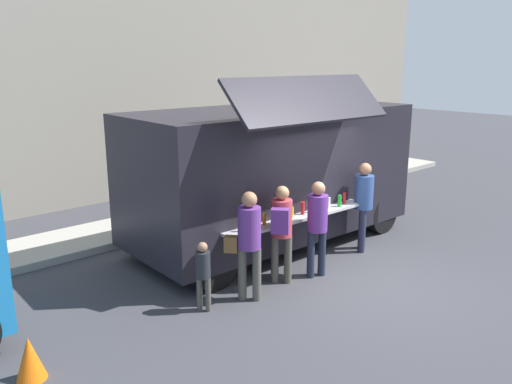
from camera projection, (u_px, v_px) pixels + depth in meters
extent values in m
plane|color=#38383D|center=(366.00, 282.00, 9.02)|extent=(60.00, 60.00, 0.00)
cube|color=#9E998E|center=(34.00, 251.00, 10.24)|extent=(28.00, 1.60, 0.15)
cube|color=black|center=(272.00, 170.00, 10.62)|extent=(6.05, 2.69, 2.50)
cube|color=black|center=(310.00, 99.00, 8.69)|extent=(3.30, 0.86, 0.74)
cube|color=black|center=(291.00, 169.00, 9.30)|extent=(3.12, 0.20, 1.12)
cube|color=#B7B7BC|center=(299.00, 217.00, 9.36)|extent=(3.29, 0.46, 0.05)
cylinder|color=yellow|center=(245.00, 224.00, 8.50)|extent=(0.07, 0.07, 0.25)
cylinder|color=yellow|center=(257.00, 223.00, 8.66)|extent=(0.08, 0.08, 0.20)
cylinder|color=orange|center=(264.00, 219.00, 8.85)|extent=(0.06, 0.06, 0.19)
cylinder|color=yellow|center=(276.00, 218.00, 8.92)|extent=(0.08, 0.08, 0.20)
cylinder|color=black|center=(285.00, 215.00, 9.09)|extent=(0.06, 0.06, 0.19)
cylinder|color=yellow|center=(292.00, 212.00, 9.28)|extent=(0.06, 0.06, 0.19)
cylinder|color=red|center=(303.00, 208.00, 9.44)|extent=(0.07, 0.07, 0.23)
cylinder|color=white|center=(312.00, 207.00, 9.56)|extent=(0.06, 0.06, 0.19)
cylinder|color=orange|center=(321.00, 205.00, 9.70)|extent=(0.08, 0.08, 0.20)
cylinder|color=white|center=(329.00, 203.00, 9.84)|extent=(0.07, 0.07, 0.21)
cylinder|color=green|center=(340.00, 201.00, 9.93)|extent=(0.07, 0.07, 0.23)
cylinder|color=red|center=(344.00, 198.00, 10.15)|extent=(0.07, 0.07, 0.21)
cube|color=black|center=(363.00, 135.00, 12.35)|extent=(0.15, 2.12, 1.10)
cylinder|color=black|center=(309.00, 194.00, 13.14)|extent=(0.90, 0.28, 0.90)
cylinder|color=black|center=(381.00, 213.00, 11.52)|extent=(0.90, 0.28, 0.90)
cylinder|color=black|center=(149.00, 231.00, 10.27)|extent=(0.90, 0.28, 0.90)
cylinder|color=black|center=(214.00, 263.00, 8.65)|extent=(0.90, 0.28, 0.90)
cone|color=orange|center=(30.00, 358.00, 6.22)|extent=(0.36, 0.36, 0.55)
cylinder|color=#2E6136|center=(323.00, 173.00, 15.36)|extent=(0.60, 0.60, 0.98)
cylinder|color=#1D2335|center=(311.00, 255.00, 9.12)|extent=(0.13, 0.13, 0.85)
cylinder|color=#1D2335|center=(322.00, 253.00, 9.21)|extent=(0.13, 0.13, 0.85)
cylinder|color=#562B81|center=(318.00, 213.00, 8.98)|extent=(0.35, 0.35, 0.64)
sphere|color=#A16E50|center=(318.00, 189.00, 8.87)|extent=(0.24, 0.24, 0.24)
cylinder|color=#4C473E|center=(275.00, 259.00, 8.93)|extent=(0.13, 0.13, 0.84)
cylinder|color=#4C473E|center=(288.00, 260.00, 8.90)|extent=(0.13, 0.13, 0.84)
cylinder|color=#AC3640|center=(282.00, 218.00, 8.73)|extent=(0.35, 0.35, 0.64)
sphere|color=#A2754F|center=(282.00, 193.00, 8.62)|extent=(0.24, 0.24, 0.24)
cube|color=#582C78|center=(280.00, 221.00, 8.47)|extent=(0.32, 0.34, 0.41)
cylinder|color=#4A4B43|center=(242.00, 273.00, 8.27)|extent=(0.14, 0.14, 0.88)
cylinder|color=#4A4B43|center=(257.00, 274.00, 8.24)|extent=(0.14, 0.14, 0.88)
cylinder|color=#5C2F80|center=(249.00, 228.00, 8.07)|extent=(0.36, 0.36, 0.66)
sphere|color=#A47050|center=(249.00, 200.00, 7.95)|extent=(0.25, 0.25, 0.25)
cube|color=brown|center=(231.00, 244.00, 8.18)|extent=(0.25, 0.26, 0.26)
cylinder|color=#202338|center=(362.00, 231.00, 10.31)|extent=(0.14, 0.14, 0.88)
cylinder|color=#202338|center=(362.00, 227.00, 10.53)|extent=(0.14, 0.14, 0.88)
cylinder|color=#2F4B87|center=(364.00, 192.00, 10.23)|extent=(0.37, 0.37, 0.67)
sphere|color=#A26D4E|center=(365.00, 169.00, 10.12)|extent=(0.25, 0.25, 0.25)
cylinder|color=#494741|center=(199.00, 293.00, 7.96)|extent=(0.09, 0.09, 0.54)
cylinder|color=#494741|center=(208.00, 295.00, 7.91)|extent=(0.09, 0.09, 0.54)
cylinder|color=#21252A|center=(203.00, 265.00, 7.82)|extent=(0.23, 0.23, 0.41)
sphere|color=#976C4F|center=(203.00, 247.00, 7.75)|extent=(0.15, 0.15, 0.15)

